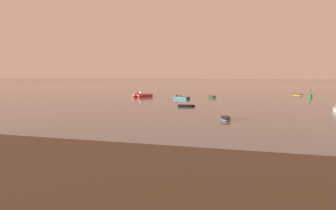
{
  "coord_description": "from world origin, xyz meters",
  "views": [
    {
      "loc": [
        37.7,
        -34.26,
        5.74
      ],
      "look_at": [
        19.31,
        23.31,
        0.35
      ],
      "focal_mm": 36.89,
      "sensor_mm": 36.0,
      "label": 1
    }
  ],
  "objects": [
    {
      "name": "motorboat_moored_1",
      "position": [
        4.69,
        46.12,
        0.29
      ],
      "size": [
        4.07,
        6.55,
        2.13
      ],
      "rotation": [
        0.0,
        0.0,
        4.38
      ],
      "color": "red",
      "rests_on": "ground"
    },
    {
      "name": "motorboat_moored_2",
      "position": [
        15.71,
        43.33,
        0.21
      ],
      "size": [
        4.62,
        2.91,
        1.5
      ],
      "rotation": [
        0.0,
        0.0,
        2.79
      ],
      "color": "#197084",
      "rests_on": "ground"
    },
    {
      "name": "rowboat_moored_0",
      "position": [
        42.81,
        65.56,
        0.15
      ],
      "size": [
        3.2,
        3.24,
        0.54
      ],
      "rotation": [
        0.0,
        0.0,
        5.49
      ],
      "color": "gold",
      "rests_on": "ground"
    },
    {
      "name": "rowboat_moored_1",
      "position": [
        22.19,
        24.98,
        0.14
      ],
      "size": [
        3.39,
        1.74,
        0.51
      ],
      "rotation": [
        0.0,
        0.0,
        0.21
      ],
      "color": "black",
      "rests_on": "ground"
    },
    {
      "name": "rowboat_moored_2",
      "position": [
        31.51,
        8.97,
        0.14
      ],
      "size": [
        1.71,
        3.41,
        0.51
      ],
      "rotation": [
        0.0,
        0.0,
        1.76
      ],
      "color": "gray",
      "rests_on": "ground"
    },
    {
      "name": "rowboat_moored_3",
      "position": [
        22.07,
        50.78,
        0.17
      ],
      "size": [
        3.1,
        4.09,
        0.62
      ],
      "rotation": [
        0.0,
        0.0,
        2.08
      ],
      "color": "#23602D",
      "rests_on": "ground"
    },
    {
      "name": "channel_buoy",
      "position": [
        45.57,
        59.35,
        0.46
      ],
      "size": [
        0.9,
        0.9,
        2.3
      ],
      "color": "#198C2D",
      "rests_on": "ground"
    }
  ]
}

